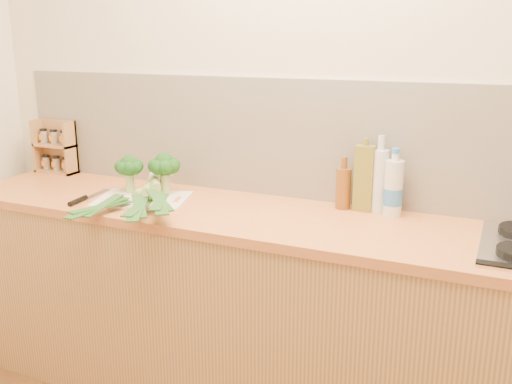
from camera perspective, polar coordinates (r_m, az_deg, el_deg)
room_shell at (r=2.55m, az=5.86°, el=5.10°), size 3.50×3.50×3.50m
counter at (r=2.52m, az=3.26°, el=-12.33°), size 3.20×0.62×0.90m
chopping_board at (r=2.62m, az=-11.28°, el=-0.72°), size 0.46×0.39×0.01m
broccoli_left at (r=2.71m, az=-12.58°, el=2.44°), size 0.13×0.13×0.18m
broccoli_right at (r=2.65m, az=-9.16°, el=2.58°), size 0.15×0.15×0.19m
leek_front at (r=2.59m, az=-12.20°, el=-0.29°), size 0.11×0.65×0.04m
leek_mid at (r=2.57m, az=-10.91°, el=0.05°), size 0.37×0.65×0.04m
leek_back at (r=2.55m, az=-9.93°, el=0.36°), size 0.44×0.56×0.04m
chefs_knife at (r=2.69m, az=-16.93°, el=-0.67°), size 0.06×0.31×0.02m
spice_rack at (r=3.28m, az=-19.30°, el=4.01°), size 0.24×0.10×0.29m
oil_tin at (r=2.44m, az=10.76°, el=1.38°), size 0.08×0.05×0.31m
glass_bottle at (r=2.44m, az=12.23°, el=1.19°), size 0.07×0.07×0.32m
amber_bottle at (r=2.47m, az=8.73°, el=0.46°), size 0.06×0.06×0.23m
water_bottle at (r=2.40m, az=13.57°, el=0.22°), size 0.08×0.08×0.26m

